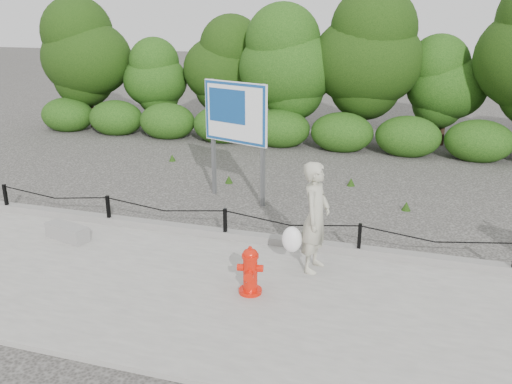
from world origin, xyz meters
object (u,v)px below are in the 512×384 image
object	(u,v)px
fire_hydrant	(250,271)
concrete_block	(67,232)
pedestrian	(314,219)
advertising_sign	(235,118)

from	to	relation	value
fire_hydrant	concrete_block	xyz separation A→B (m)	(-3.92, 0.93, -0.22)
fire_hydrant	pedestrian	size ratio (longest dim) A/B	0.41
fire_hydrant	advertising_sign	size ratio (longest dim) A/B	0.28
fire_hydrant	concrete_block	distance (m)	4.04
pedestrian	advertising_sign	xyz separation A→B (m)	(-2.43, 3.11, 0.94)
concrete_block	fire_hydrant	bearing A→B (deg)	-13.33
fire_hydrant	pedestrian	world-z (taller)	pedestrian
pedestrian	advertising_sign	size ratio (longest dim) A/B	0.68
pedestrian	concrete_block	distance (m)	4.73
fire_hydrant	concrete_block	size ratio (longest dim) A/B	0.86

